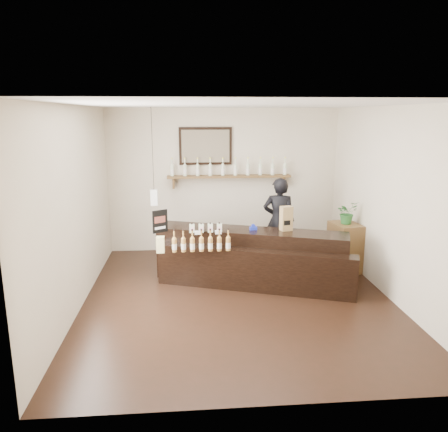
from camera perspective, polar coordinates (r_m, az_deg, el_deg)
name	(u,v)px	position (r m, az deg, el deg)	size (l,w,h in m)	color
ground	(237,298)	(6.63, 1.75, -10.63)	(5.00, 5.00, 0.00)	black
room_shell	(238,185)	(6.15, 1.86, 4.06)	(5.00, 5.00, 5.00)	beige
back_wall_decor	(216,163)	(8.47, -1.09, 6.92)	(2.66, 0.96, 1.69)	brown
counter	(251,259)	(7.06, 3.55, -5.62)	(3.08, 1.80, 1.01)	black
promo_sign	(160,221)	(6.90, -8.35, -0.70)	(0.23, 0.15, 0.36)	black
paper_bag	(286,218)	(7.03, 8.13, -0.32)	(0.20, 0.17, 0.39)	#9F7D4D
tape_dispenser	(253,228)	(7.02, 3.84, -1.54)	(0.12, 0.06, 0.10)	#1A2BB8
side_cabinet	(345,247)	(7.90, 15.49, -3.93)	(0.51, 0.64, 0.84)	brown
potted_plant	(347,213)	(7.75, 15.77, 0.43)	(0.35, 0.30, 0.39)	#29682B
shopkeeper	(279,215)	(7.96, 7.19, 0.09)	(0.65, 0.43, 1.79)	black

